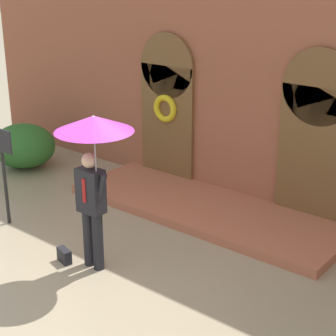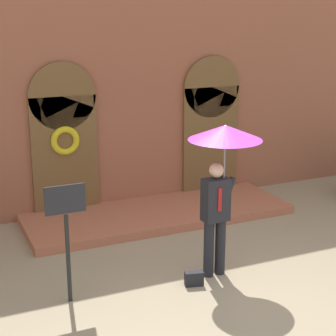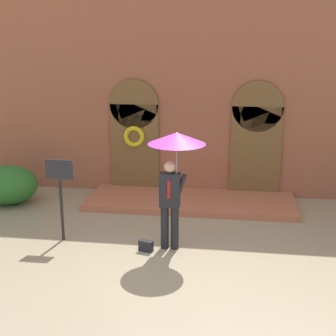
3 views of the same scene
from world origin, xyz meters
name	(u,v)px [view 2 (image 2 of 3)]	position (x,y,z in m)	size (l,w,h in m)	color
ground_plane	(237,284)	(0.00, 0.00, 0.00)	(80.00, 80.00, 0.00)	tan
building_facade	(136,76)	(0.00, 4.15, 2.68)	(14.00, 2.30, 5.60)	#9E563D
person_with_umbrella	(223,155)	(-0.07, 0.43, 1.91)	(1.10, 1.10, 2.36)	black
handbag	(194,279)	(-0.62, 0.23, 0.11)	(0.28, 0.12, 0.22)	black
sign_post	(66,224)	(-2.43, 0.53, 1.16)	(0.56, 0.06, 1.72)	black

